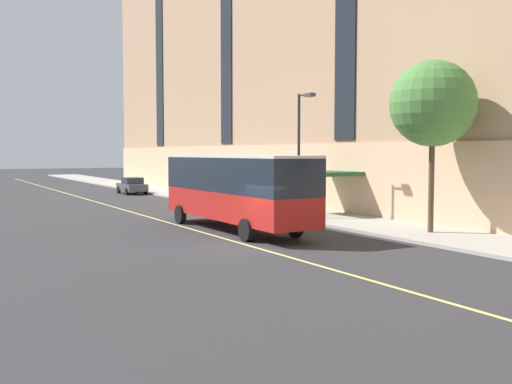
{
  "coord_description": "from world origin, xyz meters",
  "views": [
    {
      "loc": [
        -11.4,
        -21.55,
        3.85
      ],
      "look_at": [
        3.71,
        5.69,
        1.8
      ],
      "focal_mm": 42.0,
      "sensor_mm": 36.0,
      "label": 1
    }
  ],
  "objects_px": {
    "parked_car_darkgray_0": "(132,186)",
    "city_bus": "(235,187)",
    "street_lamp": "(301,142)",
    "parked_car_white_1": "(271,208)",
    "street_tree_mid_block": "(433,104)"
  },
  "relations": [
    {
      "from": "city_bus",
      "to": "street_lamp",
      "type": "relative_size",
      "value": 1.67
    },
    {
      "from": "parked_car_white_1",
      "to": "city_bus",
      "type": "bearing_deg",
      "value": -146.1
    },
    {
      "from": "street_tree_mid_block",
      "to": "street_lamp",
      "type": "bearing_deg",
      "value": 103.27
    },
    {
      "from": "street_lamp",
      "to": "city_bus",
      "type": "bearing_deg",
      "value": -157.86
    },
    {
      "from": "city_bus",
      "to": "parked_car_white_1",
      "type": "xyz_separation_m",
      "value": [
        3.36,
        2.26,
        -1.37
      ]
    },
    {
      "from": "city_bus",
      "to": "street_lamp",
      "type": "distance_m",
      "value": 6.14
    },
    {
      "from": "parked_car_white_1",
      "to": "street_lamp",
      "type": "height_order",
      "value": "street_lamp"
    },
    {
      "from": "street_lamp",
      "to": "parked_car_white_1",
      "type": "bearing_deg",
      "value": 176.74
    },
    {
      "from": "parked_car_darkgray_0",
      "to": "city_bus",
      "type": "bearing_deg",
      "value": -97.18
    },
    {
      "from": "parked_car_darkgray_0",
      "to": "parked_car_white_1",
      "type": "relative_size",
      "value": 0.98
    },
    {
      "from": "street_lamp",
      "to": "parked_car_darkgray_0",
      "type": "bearing_deg",
      "value": 93.8
    },
    {
      "from": "city_bus",
      "to": "parked_car_darkgray_0",
      "type": "bearing_deg",
      "value": 82.82
    },
    {
      "from": "parked_car_white_1",
      "to": "street_lamp",
      "type": "bearing_deg",
      "value": -3.26
    },
    {
      "from": "city_bus",
      "to": "street_tree_mid_block",
      "type": "distance_m",
      "value": 10.13
    },
    {
      "from": "parked_car_white_1",
      "to": "street_tree_mid_block",
      "type": "xyz_separation_m",
      "value": [
        3.83,
        -8.2,
        5.31
      ]
    }
  ]
}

